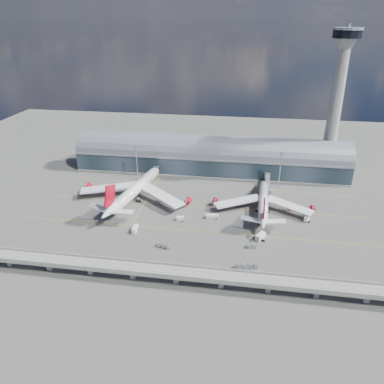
# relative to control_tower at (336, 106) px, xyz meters

# --- Properties ---
(ground) EXTENTS (500.00, 500.00, 0.00)m
(ground) POSITION_rel_control_tower_xyz_m (-85.00, -83.00, -51.64)
(ground) COLOR #474744
(ground) RESTS_ON ground
(taxi_lines) EXTENTS (200.00, 80.12, 0.01)m
(taxi_lines) POSITION_rel_control_tower_xyz_m (-85.00, -60.89, -51.63)
(taxi_lines) COLOR gold
(taxi_lines) RESTS_ON ground
(terminal) EXTENTS (200.00, 30.00, 28.00)m
(terminal) POSITION_rel_control_tower_xyz_m (-85.00, -5.01, -40.30)
(terminal) COLOR #1E2B33
(terminal) RESTS_ON ground
(control_tower) EXTENTS (19.00, 19.00, 103.00)m
(control_tower) POSITION_rel_control_tower_xyz_m (0.00, 0.00, 0.00)
(control_tower) COLOR gray
(control_tower) RESTS_ON ground
(guideway) EXTENTS (220.00, 8.50, 7.20)m
(guideway) POSITION_rel_control_tower_xyz_m (-85.00, -138.00, -46.34)
(guideway) COLOR gray
(guideway) RESTS_ON ground
(floodlight_mast_left) EXTENTS (3.00, 0.70, 25.70)m
(floodlight_mast_left) POSITION_rel_control_tower_xyz_m (-135.00, -28.00, -38.00)
(floodlight_mast_left) COLOR gray
(floodlight_mast_left) RESTS_ON ground
(floodlight_mast_right) EXTENTS (3.00, 0.70, 25.70)m
(floodlight_mast_right) POSITION_rel_control_tower_xyz_m (-35.00, -28.00, -38.00)
(floodlight_mast_right) COLOR gray
(floodlight_mast_right) RESTS_ON ground
(airliner_left) EXTENTS (74.52, 78.43, 23.95)m
(airliner_left) POSITION_rel_control_tower_xyz_m (-127.26, -61.53, -44.79)
(airliner_left) COLOR white
(airliner_left) RESTS_ON ground
(airliner_right) EXTENTS (61.67, 64.44, 20.47)m
(airliner_right) POSITION_rel_control_tower_xyz_m (-46.17, -63.10, -46.33)
(airliner_right) COLOR white
(airliner_right) RESTS_ON ground
(jet_bridge_left) EXTENTS (4.40, 28.00, 7.25)m
(jet_bridge_left) POSITION_rel_control_tower_xyz_m (-123.33, -29.88, -46.46)
(jet_bridge_left) COLOR gray
(jet_bridge_left) RESTS_ON ground
(jet_bridge_right) EXTENTS (4.40, 32.00, 7.25)m
(jet_bridge_right) POSITION_rel_control_tower_xyz_m (-42.64, -31.82, -46.46)
(jet_bridge_right) COLOR gray
(jet_bridge_right) RESTS_ON ground
(service_truck_0) EXTENTS (2.80, 7.05, 2.87)m
(service_truck_0) POSITION_rel_control_tower_xyz_m (-115.75, -98.76, -50.15)
(service_truck_0) COLOR white
(service_truck_0) RESTS_ON ground
(service_truck_1) EXTENTS (4.72, 2.85, 2.56)m
(service_truck_1) POSITION_rel_control_tower_xyz_m (-93.32, -83.04, -50.35)
(service_truck_1) COLOR white
(service_truck_1) RESTS_ON ground
(service_truck_2) EXTENTS (7.53, 2.75, 2.68)m
(service_truck_2) POSITION_rel_control_tower_xyz_m (-75.42, -77.61, -50.24)
(service_truck_2) COLOR white
(service_truck_2) RESTS_ON ground
(service_truck_3) EXTENTS (5.63, 7.05, 3.23)m
(service_truck_3) POSITION_rel_control_tower_xyz_m (-47.81, -96.01, -49.98)
(service_truck_3) COLOR white
(service_truck_3) RESTS_ON ground
(service_truck_4) EXTENTS (3.81, 5.32, 2.81)m
(service_truck_4) POSITION_rel_control_tower_xyz_m (-21.16, -72.12, -50.22)
(service_truck_4) COLOR white
(service_truck_4) RESTS_ON ground
(service_truck_5) EXTENTS (4.95, 5.74, 2.68)m
(service_truck_5) POSITION_rel_control_tower_xyz_m (-122.05, -44.79, -50.27)
(service_truck_5) COLOR white
(service_truck_5) RESTS_ON ground
(cargo_train_0) EXTENTS (7.98, 3.99, 1.76)m
(cargo_train_0) POSITION_rel_control_tower_xyz_m (-96.75, -111.91, -50.72)
(cargo_train_0) COLOR gray
(cargo_train_0) RESTS_ON ground
(cargo_train_1) EXTENTS (11.47, 3.84, 1.89)m
(cargo_train_1) POSITION_rel_control_tower_xyz_m (-54.11, -122.53, -50.65)
(cargo_train_1) COLOR gray
(cargo_train_1) RESTS_ON ground
(cargo_train_2) EXTENTS (5.53, 2.25, 1.83)m
(cargo_train_2) POSITION_rel_control_tower_xyz_m (-52.25, -105.16, -50.68)
(cargo_train_2) COLOR gray
(cargo_train_2) RESTS_ON ground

